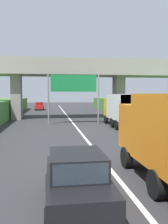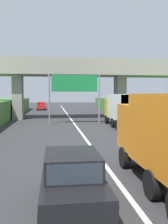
% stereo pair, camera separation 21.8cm
% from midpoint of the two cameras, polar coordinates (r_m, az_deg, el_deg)
% --- Properties ---
extents(lane_centre_stripe, '(0.20, 92.63, 0.01)m').
position_cam_midpoint_polar(lane_centre_stripe, '(27.58, -2.64, -2.89)').
color(lane_centre_stripe, white).
rests_on(lane_centre_stripe, ground).
extents(overpass_bridge, '(40.00, 4.80, 8.21)m').
position_cam_midpoint_polar(overpass_bridge, '(34.04, -3.75, 8.98)').
color(overpass_bridge, gray).
rests_on(overpass_bridge, ground).
extents(overhead_highway_sign, '(5.88, 0.18, 5.71)m').
position_cam_midpoint_polar(overhead_highway_sign, '(27.36, -2.67, 5.96)').
color(overhead_highway_sign, slate).
rests_on(overhead_highway_sign, ground).
extents(truck_yellow, '(2.44, 7.30, 3.44)m').
position_cam_midpoint_polar(truck_yellow, '(25.67, 8.54, 0.86)').
color(truck_yellow, black).
rests_on(truck_yellow, ground).
extents(car_black, '(1.86, 4.10, 1.72)m').
position_cam_midpoint_polar(car_black, '(7.46, -2.67, -15.87)').
color(car_black, black).
rests_on(car_black, ground).
extents(car_red, '(1.86, 4.10, 1.72)m').
position_cam_midpoint_polar(car_red, '(53.24, -10.61, 1.40)').
color(car_red, red).
rests_on(car_red, ground).
extents(construction_barrel_3, '(0.57, 0.57, 0.90)m').
position_cam_midpoint_polar(construction_barrel_3, '(21.72, 17.09, -3.79)').
color(construction_barrel_3, orange).
rests_on(construction_barrel_3, ground).
extents(construction_barrel_4, '(0.57, 0.57, 0.90)m').
position_cam_midpoint_polar(construction_barrel_4, '(25.80, 12.75, -2.46)').
color(construction_barrel_4, orange).
rests_on(construction_barrel_4, ground).
extents(construction_barrel_5, '(0.57, 0.57, 0.90)m').
position_cam_midpoint_polar(construction_barrel_5, '(30.00, 9.67, -1.49)').
color(construction_barrel_5, orange).
rests_on(construction_barrel_5, ground).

